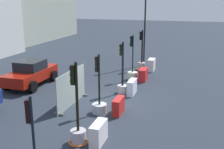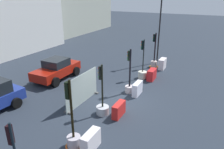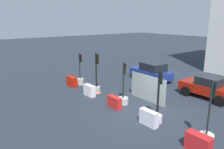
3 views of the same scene
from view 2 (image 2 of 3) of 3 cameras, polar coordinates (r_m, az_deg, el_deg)
name	(u,v)px [view 2 (image 2 of 3)]	position (r m, az deg, el deg)	size (l,w,h in m)	color
ground_plane	(116,102)	(13.46, 1.14, -7.21)	(120.00, 120.00, 0.00)	#262D38
traffic_light_1	(73,135)	(9.78, -10.30, -15.58)	(0.78, 0.78, 3.19)	#AFA7B1
traffic_light_2	(102,106)	(11.99, -2.56, -8.33)	(0.71, 0.71, 2.91)	#A9ABB2
traffic_light_3	(129,83)	(14.42, 4.67, -2.32)	(0.58, 0.58, 3.02)	beige
traffic_light_4	(142,72)	(16.97, 8.12, 0.74)	(0.68, 0.68, 3.09)	silver
traffic_light_5	(154,61)	(19.66, 11.12, 3.56)	(0.82, 0.82, 3.11)	#BCABA6
construction_barrier_1	(91,141)	(9.64, -5.68, -17.26)	(1.08, 0.41, 0.84)	silver
construction_barrier_2	(119,110)	(11.83, 1.82, -9.36)	(1.07, 0.37, 0.77)	red
construction_barrier_3	(137,89)	(14.26, 6.76, -3.75)	(1.12, 0.38, 0.85)	silver
construction_barrier_4	(152,75)	(16.86, 10.53, -0.02)	(1.11, 0.49, 0.81)	red
construction_barrier_5	(162,64)	(19.43, 13.24, 2.79)	(1.12, 0.49, 0.92)	silver
car_red_compact	(57,69)	(17.15, -14.56, 1.41)	(4.09, 2.14, 1.61)	#9A170B
street_lamp_post	(160,18)	(20.33, 12.75, 14.52)	(0.36, 0.36, 6.71)	black
site_fence_panel	(82,90)	(13.09, -7.96, -4.01)	(3.21, 0.50, 1.86)	#91A099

